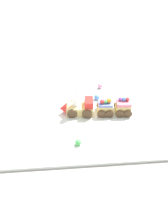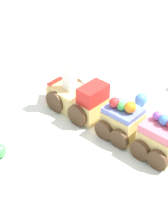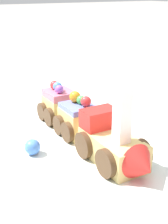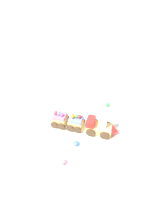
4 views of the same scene
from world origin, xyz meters
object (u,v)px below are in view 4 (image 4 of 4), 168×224
object	(u,v)px
cake_car_blueberry	(76,123)
gumball_blue	(76,143)
cake_car_strawberry	(60,119)
gumball_green	(107,104)
cake_train_locomotive	(101,128)
gumball_pink	(62,162)

from	to	relation	value
cake_car_blueberry	gumball_blue	size ratio (longest dim) A/B	3.04
cake_car_strawberry	gumball_blue	distance (m)	0.13
gumball_blue	gumball_green	xyz separation A→B (m)	(0.09, 0.25, -0.00)
cake_car_blueberry	cake_car_strawberry	world-z (taller)	cake_car_strawberry
cake_train_locomotive	cake_car_blueberry	bearing A→B (deg)	179.83
cake_train_locomotive	cake_car_strawberry	world-z (taller)	cake_train_locomotive
cake_car_strawberry	gumball_pink	size ratio (longest dim) A/B	3.04
cake_train_locomotive	gumball_blue	distance (m)	0.12
gumball_pink	gumball_green	world-z (taller)	gumball_pink
cake_train_locomotive	gumball_green	bearing A→B (deg)	90.94
cake_train_locomotive	gumball_blue	world-z (taller)	cake_train_locomotive
gumball_blue	gumball_green	size ratio (longest dim) A/B	1.06
gumball_blue	gumball_pink	world-z (taller)	same
cake_train_locomotive	gumball_blue	size ratio (longest dim) A/B	5.71
cake_train_locomotive	gumball_green	size ratio (longest dim) A/B	6.03
cake_car_blueberry	gumball_green	xyz separation A→B (m)	(0.12, 0.16, -0.02)
gumball_pink	cake_car_strawberry	bearing A→B (deg)	109.47
gumball_blue	gumball_pink	size ratio (longest dim) A/B	0.98
gumball_blue	gumball_green	world-z (taller)	gumball_blue
cake_train_locomotive	cake_car_strawberry	distance (m)	0.18
cake_train_locomotive	cake_car_strawberry	bearing A→B (deg)	-179.93
gumball_pink	gumball_green	bearing A→B (deg)	70.40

